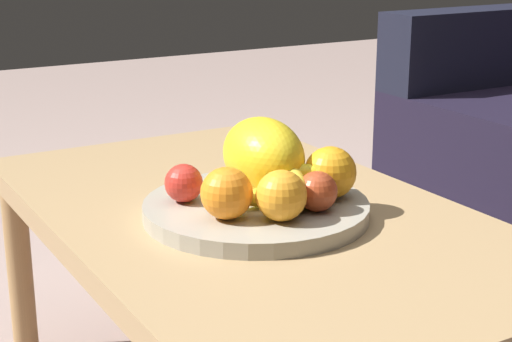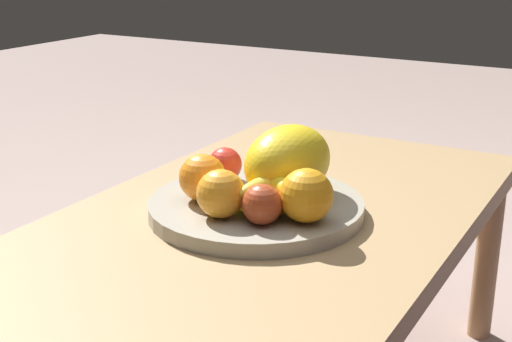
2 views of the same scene
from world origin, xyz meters
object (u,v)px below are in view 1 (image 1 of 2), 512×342
Objects in this scene: coffee_table at (252,236)px; melon_large_front at (263,155)px; apple_left at (317,191)px; banana_bunch at (285,185)px; fruit_bowl at (256,209)px; orange_right at (281,196)px; orange_front at (227,193)px; apple_front at (184,183)px; orange_left at (330,173)px.

melon_large_front is at bearing 103.54° from coffee_table.
melon_large_front is 2.87× the size of apple_left.
apple_left is 0.06m from banana_bunch.
melon_large_front reaches higher than fruit_bowl.
coffee_table is 5.83× the size of melon_large_front.
orange_right reaches higher than apple_left.
orange_front reaches higher than apple_front.
orange_front is at bearing -59.88° from fruit_bowl.
orange_right is 1.23× the size of apple_left.
orange_front is 0.11m from banana_bunch.
orange_left is 0.48× the size of banana_bunch.
orange_right reaches higher than apple_front.
orange_right reaches higher than banana_bunch.
fruit_bowl is 4.68× the size of orange_right.
melon_large_front is 0.11m from orange_left.
orange_left is at bearing 112.01° from orange_right.
melon_large_front is 0.13m from apple_left.
melon_large_front is 2.28× the size of orange_front.
banana_bunch is at bearing 57.31° from fruit_bowl.
coffee_table is 0.07m from fruit_bowl.
orange_left is (0.04, 0.11, 0.05)m from fruit_bowl.
orange_left reaches higher than orange_right.
banana_bunch is (0.02, 0.04, 0.04)m from fruit_bowl.
orange_left is at bearing 90.69° from orange_front.
banana_bunch is at bearing 99.58° from orange_front.
orange_right is 0.08m from banana_bunch.
fruit_bowl is 2.04× the size of banana_bunch.
melon_large_front is 2.34× the size of orange_right.
orange_left is 1.34× the size of apple_left.
orange_left reaches higher than orange_front.
banana_bunch reaches higher than apple_front.
orange_right is 0.17m from apple_front.
orange_left is 0.08m from banana_bunch.
orange_front is (0.08, -0.09, 0.11)m from coffee_table.
coffee_table is at bearing 78.12° from apple_front.
apple_front is (-0.02, -0.11, 0.10)m from coffee_table.
fruit_bowl is (0.03, -0.01, 0.06)m from coffee_table.
fruit_bowl is at bearing 120.12° from orange_front.
melon_large_front is 0.14m from apple_front.
fruit_bowl is 0.09m from melon_large_front.
apple_front reaches higher than fruit_bowl.
apple_front is at bearing -97.37° from melon_large_front.
orange_left is at bearing 69.59° from fruit_bowl.
orange_left is 1.38× the size of apple_front.
orange_front reaches higher than fruit_bowl.
coffee_table is 5.94× the size of banana_bunch.
apple_front is at bearing -168.10° from orange_front.
apple_front is at bearing -132.24° from apple_left.
fruit_bowl is at bearing -42.53° from melon_large_front.
banana_bunch is (0.06, 0.00, -0.03)m from melon_large_front.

